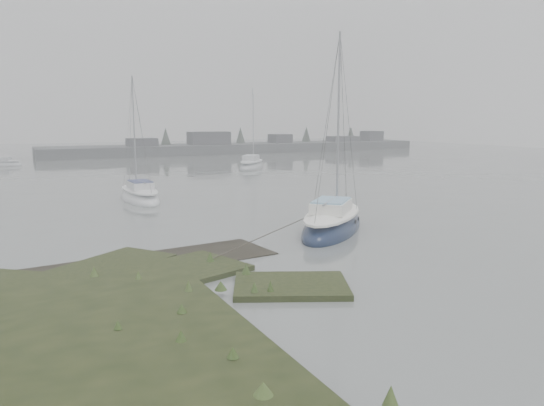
{
  "coord_description": "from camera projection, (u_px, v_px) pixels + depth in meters",
  "views": [
    {
      "loc": [
        -7.13,
        -14.44,
        5.24
      ],
      "look_at": [
        2.51,
        4.84,
        1.8
      ],
      "focal_mm": 35.0,
      "sensor_mm": 36.0,
      "label": 1
    }
  ],
  "objects": [
    {
      "name": "ground",
      "position": [
        107.0,
        183.0,
        43.23
      ],
      "size": [
        160.0,
        160.0,
        0.0
      ],
      "primitive_type": "plane",
      "color": "slate",
      "rests_on": "ground"
    },
    {
      "name": "far_shoreline",
      "position": [
        248.0,
        147.0,
        83.12
      ],
      "size": [
        60.0,
        8.0,
        4.15
      ],
      "color": "#4C4F51",
      "rests_on": "ground"
    },
    {
      "name": "sailboat_main",
      "position": [
        332.0,
        225.0,
        24.9
      ],
      "size": [
        6.66,
        6.58,
        9.95
      ],
      "rotation": [
        0.0,
        0.0,
        -0.8
      ],
      "color": "#101B35",
      "rests_on": "ground"
    },
    {
      "name": "sailboat_white",
      "position": [
        140.0,
        197.0,
        34.08
      ],
      "size": [
        2.15,
        6.11,
        8.56
      ],
      "rotation": [
        0.0,
        0.0,
        0.03
      ],
      "color": "white",
      "rests_on": "ground"
    },
    {
      "name": "sailboat_far_b",
      "position": [
        252.0,
        166.0,
        56.46
      ],
      "size": [
        5.65,
        6.4,
        9.12
      ],
      "rotation": [
        0.0,
        0.0,
        -0.66
      ],
      "color": "#AEB2B7",
      "rests_on": "ground"
    },
    {
      "name": "sailboat_far_c",
      "position": [
        2.0,
        164.0,
        59.37
      ],
      "size": [
        4.68,
        3.3,
        6.33
      ],
      "rotation": [
        0.0,
        0.0,
        1.12
      ],
      "color": "silver",
      "rests_on": "ground"
    }
  ]
}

